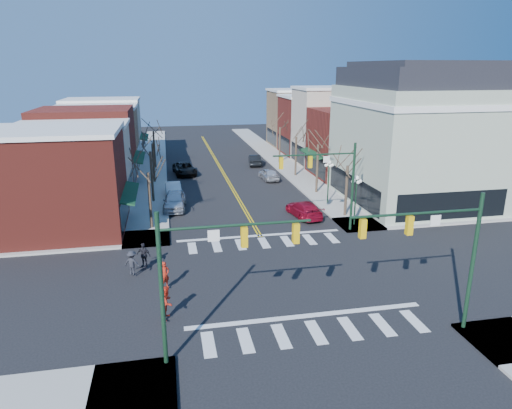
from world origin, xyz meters
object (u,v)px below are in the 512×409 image
victorian_corner (415,134)px  pedestrian_dark_a (144,255)px  car_left_near (174,200)px  car_right_far (255,160)px  car_right_mid (269,174)px  car_left_far (185,169)px  pedestrian_dark_b (132,263)px  car_right_near (304,209)px  pedestrian_red_a (165,275)px  lamppost_midblock (329,174)px  lamppost_corner (356,192)px  car_left_mid (173,190)px  pedestrian_red_b (167,302)px

victorian_corner → pedestrian_dark_a: victorian_corner is taller
car_left_near → car_right_far: (11.20, 18.21, -0.13)m
pedestrian_dark_a → car_right_mid: bearing=89.6°
car_left_far → pedestrian_dark_b: 28.82m
car_right_near → pedestrian_red_a: (-12.17, -11.80, 0.28)m
car_left_far → car_right_mid: bearing=-32.7°
car_right_mid → pedestrian_dark_a: bearing=54.6°
lamppost_midblock → car_right_near: (-3.40, -3.32, -2.26)m
car_left_near → car_right_mid: size_ratio=1.19×
lamppost_corner → car_right_mid: size_ratio=1.04×
car_right_near → pedestrian_dark_a: bearing=24.8°
car_left_mid → pedestrian_dark_a: 17.62m
victorian_corner → pedestrian_red_a: 28.56m
pedestrian_red_a → car_left_mid: bearing=51.7°
pedestrian_red_b → pedestrian_dark_a: size_ratio=1.07×
car_left_near → car_left_far: car_left_near is taller
car_left_far → car_right_mid: size_ratio=1.27×
victorian_corner → car_left_far: size_ratio=2.70×
car_right_far → pedestrian_dark_b: size_ratio=2.70×
car_left_mid → victorian_corner: bearing=-17.8°
car_right_near → car_left_far: bearing=-70.4°
lamppost_midblock → car_left_near: size_ratio=0.87×
pedestrian_dark_a → pedestrian_dark_b: (-0.67, -1.05, -0.03)m
pedestrian_red_a → lamppost_corner: bearing=-6.7°
lamppost_midblock → pedestrian_dark_b: size_ratio=2.69×
car_right_mid → car_right_far: 8.61m
car_left_mid → pedestrian_red_a: bearing=-95.5°
car_left_mid → car_right_mid: bearing=22.1°
car_left_far → car_right_near: (9.60, -18.90, -0.03)m
car_left_mid → car_left_far: (1.60, 9.94, 0.02)m
victorian_corner → lamppost_corner: (-8.30, -6.00, -3.70)m
lamppost_corner → car_left_mid: 19.12m
pedestrian_red_a → pedestrian_dark_b: bearing=96.4°
car_left_far → car_right_far: 10.35m
car_left_mid → lamppost_midblock: bearing=-23.9°
lamppost_corner → lamppost_midblock: 6.50m
car_right_near → car_right_far: size_ratio=1.11×
car_right_near → lamppost_midblock: bearing=-143.1°
victorian_corner → pedestrian_dark_a: (-25.22, -11.32, -5.67)m
car_right_mid → car_right_far: bearing=-94.5°
pedestrian_red_a → pedestrian_dark_a: 3.56m
lamppost_corner → car_left_near: (-14.60, 7.74, -2.12)m
car_left_near → car_left_far: size_ratio=0.94×
victorian_corner → car_right_mid: 17.35m
pedestrian_dark_a → car_right_near: bearing=62.6°
car_right_far → car_left_mid: bearing=58.1°
car_right_far → pedestrian_dark_a: size_ratio=2.59×
lamppost_corner → car_right_far: lamppost_corner is taller
pedestrian_dark_b → pedestrian_red_b: bearing=131.4°
lamppost_corner → pedestrian_dark_a: lamppost_corner is taller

